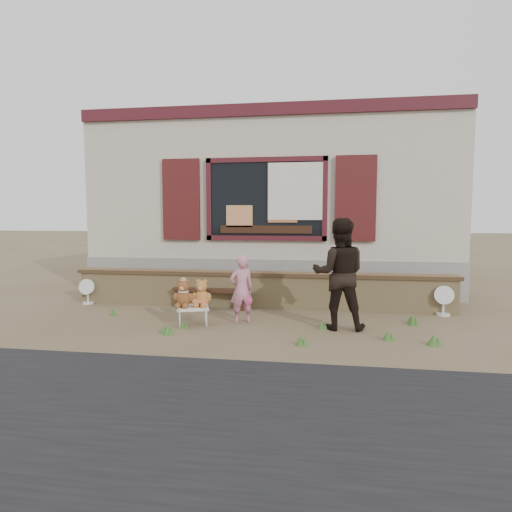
% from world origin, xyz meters
% --- Properties ---
extents(ground, '(80.00, 80.00, 0.00)m').
position_xyz_m(ground, '(0.00, 0.00, 0.00)').
color(ground, brown).
rests_on(ground, ground).
extents(shopfront, '(8.04, 5.13, 4.00)m').
position_xyz_m(shopfront, '(0.00, 4.49, 2.00)').
color(shopfront, '#B0A58E').
rests_on(shopfront, ground).
extents(brick_wall, '(7.10, 0.36, 0.67)m').
position_xyz_m(brick_wall, '(0.00, 1.00, 0.34)').
color(brick_wall, tan).
rests_on(brick_wall, ground).
extents(bench, '(1.46, 0.43, 0.37)m').
position_xyz_m(bench, '(-0.87, 0.80, 0.27)').
color(bench, black).
rests_on(bench, ground).
extents(folding_chair, '(0.59, 0.55, 0.30)m').
position_xyz_m(folding_chair, '(-0.84, -0.46, 0.27)').
color(folding_chair, silver).
rests_on(folding_chair, ground).
extents(teddy_bear_left, '(0.39, 0.36, 0.44)m').
position_xyz_m(teddy_bear_left, '(-0.97, -0.51, 0.51)').
color(teddy_bear_left, brown).
rests_on(teddy_bear_left, folding_chair).
extents(teddy_bear_right, '(0.38, 0.36, 0.43)m').
position_xyz_m(teddy_bear_right, '(-0.71, -0.42, 0.51)').
color(teddy_bear_right, '#98622A').
rests_on(teddy_bear_right, folding_chair).
extents(child, '(0.47, 0.41, 1.07)m').
position_xyz_m(child, '(-0.11, -0.19, 0.54)').
color(child, '#D07C96').
rests_on(child, ground).
extents(adult, '(0.82, 0.64, 1.67)m').
position_xyz_m(adult, '(1.41, -0.34, 0.84)').
color(adult, black).
rests_on(adult, ground).
extents(fan_left, '(0.30, 0.21, 0.49)m').
position_xyz_m(fan_left, '(-3.34, 0.80, 0.25)').
color(fan_left, silver).
rests_on(fan_left, ground).
extents(fan_right, '(0.33, 0.22, 0.52)m').
position_xyz_m(fan_right, '(3.22, 0.80, 0.26)').
color(fan_right, silver).
rests_on(fan_right, ground).
extents(grass_tufts, '(5.14, 1.61, 0.15)m').
position_xyz_m(grass_tufts, '(0.97, -0.66, 0.07)').
color(grass_tufts, '#3B6127').
rests_on(grass_tufts, ground).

